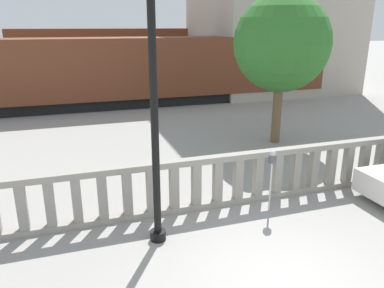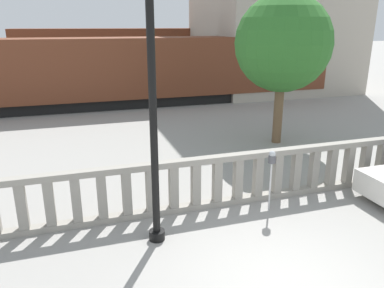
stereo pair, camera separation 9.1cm
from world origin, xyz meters
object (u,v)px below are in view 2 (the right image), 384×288
object	(u,v)px
parking_meter	(272,163)
tree_left	(283,44)
lamppost	(152,91)
train_near	(120,71)
train_far	(159,54)

from	to	relation	value
parking_meter	tree_left	xyz separation A→B (m)	(2.93, 4.77, 2.37)
lamppost	parking_meter	world-z (taller)	lamppost
parking_meter	train_near	bearing A→B (deg)	97.55
lamppost	train_far	world-z (taller)	lamppost
train_far	tree_left	bearing A→B (deg)	-87.64
lamppost	tree_left	bearing A→B (deg)	42.22
train_near	tree_left	size ratio (longest dim) A/B	4.57
parking_meter	train_far	xyz separation A→B (m)	(2.25, 21.25, 0.86)
lamppost	parking_meter	distance (m)	3.39
train_near	train_far	xyz separation A→B (m)	(4.00, 8.04, 0.20)
parking_meter	train_near	xyz separation A→B (m)	(-1.75, 13.22, 0.67)
train_far	tree_left	world-z (taller)	tree_left
parking_meter	train_near	distance (m)	13.35
parking_meter	train_far	bearing A→B (deg)	83.96
lamppost	tree_left	size ratio (longest dim) A/B	1.13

